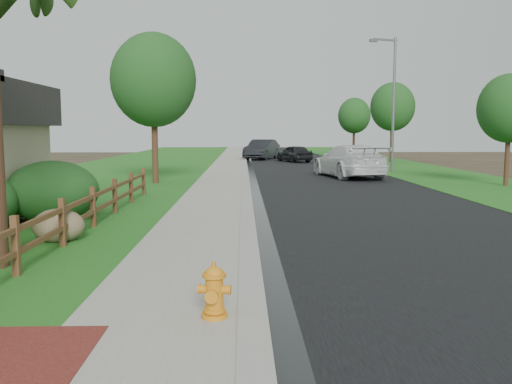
{
  "coord_description": "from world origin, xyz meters",
  "views": [
    {
      "loc": [
        0.28,
        -6.35,
        2.52
      ],
      "look_at": [
        0.57,
        5.88,
        1.15
      ],
      "focal_mm": 38.0,
      "sensor_mm": 36.0,
      "label": 1
    }
  ],
  "objects_px": {
    "ranch_fence": "(79,212)",
    "fire_hydrant": "(214,292)",
    "dark_car_mid": "(294,153)",
    "white_suv": "(349,161)",
    "streetlight": "(392,97)"
  },
  "relations": [
    {
      "from": "white_suv",
      "to": "dark_car_mid",
      "type": "bearing_deg",
      "value": -94.71
    },
    {
      "from": "white_suv",
      "to": "streetlight",
      "type": "relative_size",
      "value": 0.75
    },
    {
      "from": "fire_hydrant",
      "to": "white_suv",
      "type": "bearing_deg",
      "value": 74.74
    },
    {
      "from": "dark_car_mid",
      "to": "streetlight",
      "type": "distance_m",
      "value": 12.81
    },
    {
      "from": "ranch_fence",
      "to": "streetlight",
      "type": "distance_m",
      "value": 24.83
    },
    {
      "from": "ranch_fence",
      "to": "streetlight",
      "type": "relative_size",
      "value": 2.06
    },
    {
      "from": "white_suv",
      "to": "ranch_fence",
      "type": "bearing_deg",
      "value": 49.46
    },
    {
      "from": "fire_hydrant",
      "to": "dark_car_mid",
      "type": "bearing_deg",
      "value": 83.01
    },
    {
      "from": "ranch_fence",
      "to": "white_suv",
      "type": "distance_m",
      "value": 19.34
    },
    {
      "from": "ranch_fence",
      "to": "fire_hydrant",
      "type": "distance_m",
      "value": 6.86
    },
    {
      "from": "fire_hydrant",
      "to": "white_suv",
      "type": "distance_m",
      "value": 23.47
    },
    {
      "from": "fire_hydrant",
      "to": "dark_car_mid",
      "type": "height_order",
      "value": "dark_car_mid"
    },
    {
      "from": "ranch_fence",
      "to": "dark_car_mid",
      "type": "distance_m",
      "value": 32.92
    },
    {
      "from": "dark_car_mid",
      "to": "streetlight",
      "type": "height_order",
      "value": "streetlight"
    },
    {
      "from": "streetlight",
      "to": "dark_car_mid",
      "type": "bearing_deg",
      "value": 113.75
    }
  ]
}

